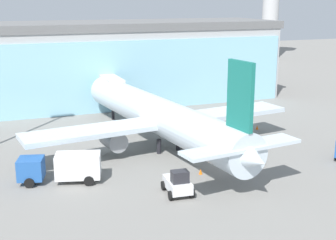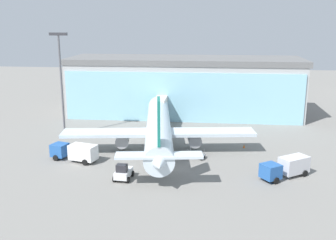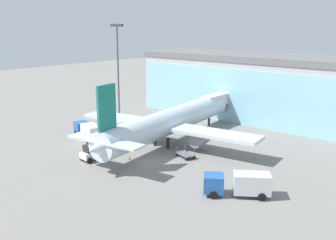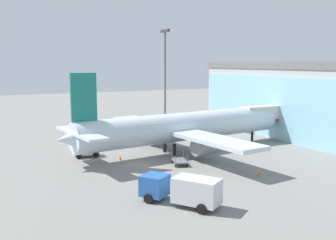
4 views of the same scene
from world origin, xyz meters
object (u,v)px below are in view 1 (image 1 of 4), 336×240
Objects in this scene: jet_bridge at (107,84)px; catering_truck at (63,167)px; baggage_cart at (224,145)px; safety_cone_nose at (201,171)px; safety_cone_wingtip at (257,127)px; airplane at (160,116)px; pushback_tug at (178,183)px.

jet_bridge reaches higher than catering_truck.
safety_cone_nose is at bearing 62.90° from baggage_cart.
safety_cone_wingtip is (7.87, 5.89, -0.23)m from baggage_cart.
airplane is 7.80m from baggage_cart.
catering_truck is 12.81m from safety_cone_nose.
airplane reaches higher than baggage_cart.
airplane reaches higher than pushback_tug.
airplane is 13.71m from catering_truck.
pushback_tug is (-1.69, -30.83, -3.30)m from jet_bridge.
catering_truck is at bearing 167.55° from safety_cone_nose.
pushback_tug is (8.65, -6.30, -0.49)m from catering_truck.
catering_truck is 13.86× the size of safety_cone_nose.
safety_cone_nose is at bearing -41.88° from pushback_tug.
safety_cone_wingtip is at bearing -126.54° from baggage_cart.
airplane reaches higher than safety_cone_wingtip.
baggage_cart is at bearing -143.19° from safety_cone_wingtip.
safety_cone_wingtip is at bearing -88.15° from airplane.
airplane is 4.79× the size of catering_truck.
jet_bridge is 22.37m from safety_cone_wingtip.
pushback_tug is at bearing 176.93° from jet_bridge.
jet_bridge is 1.47× the size of catering_truck.
baggage_cart is 13.23m from pushback_tug.
pushback_tug is 6.08× the size of safety_cone_nose.
safety_cone_wingtip is (14.07, 2.27, -3.26)m from airplane.
catering_truck is 13.86× the size of safety_cone_wingtip.
pushback_tug is 5.25m from safety_cone_nose.
safety_cone_wingtip is (15.54, -15.58, -3.99)m from jet_bridge.
baggage_cart reaches higher than safety_cone_nose.
safety_cone_nose is 17.80m from safety_cone_wingtip.
safety_cone_nose is at bearing -138.94° from safety_cone_wingtip.
catering_truck is 18.29m from baggage_cart.
airplane is 14.63m from safety_cone_wingtip.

